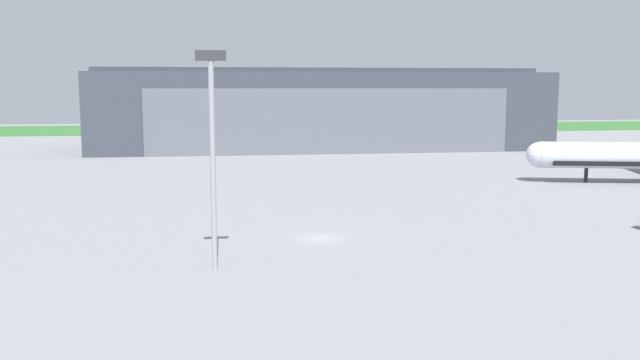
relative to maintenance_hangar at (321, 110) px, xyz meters
name	(u,v)px	position (x,y,z in m)	size (l,w,h in m)	color
ground_plane	(320,238)	(-14.93, -99.24, -9.15)	(440.00, 440.00, 0.00)	gray
grass_field_strip	(245,129)	(-14.93, 79.92, -9.11)	(440.00, 56.00, 0.08)	#366F32
maintenance_hangar	(321,110)	(0.00, 0.00, 0.00)	(105.83, 31.76, 19.23)	#383D47
apron_light_mast	(212,143)	(-25.17, -110.06, 1.28)	(2.40, 0.50, 17.65)	#99999E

